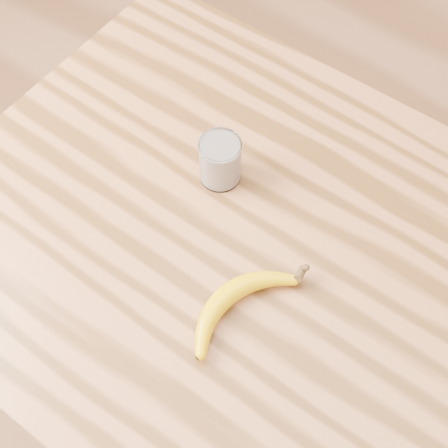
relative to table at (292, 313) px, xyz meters
The scene contains 4 objects.
room 0.58m from the table, ahead, with size 4.04×4.04×2.70m.
table is the anchor object (origin of this frame).
smoothie_glass 0.28m from the table, 158.72° to the left, with size 0.07×0.07×0.09m.
banana 0.18m from the table, 128.55° to the right, with size 0.10×0.26×0.03m, color #D2A200, non-canonical shape.
Camera 1 is at (0.14, -0.39, 1.75)m, focal length 50.00 mm.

